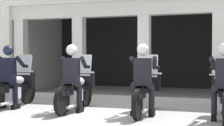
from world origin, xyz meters
TOP-DOWN VIEW (x-y plane):
  - ground_plane at (0.00, 3.00)m, footprint 80.00×80.00m
  - station_building at (0.27, 4.75)m, footprint 9.77×4.34m
  - kerb_strip at (0.27, 2.11)m, footprint 9.27×0.24m
  - motorcycle_far_left at (-2.55, -0.04)m, footprint 0.62×2.04m
  - police_officer_far_left at (-2.55, -0.32)m, footprint 0.63×0.61m
  - motorcycle_center_left at (-0.85, 0.01)m, footprint 0.62×2.04m
  - police_officer_center_left at (-0.85, -0.28)m, footprint 0.63×0.61m
  - motorcycle_center_right at (0.85, 0.01)m, footprint 0.62×2.04m
  - police_officer_center_right at (0.85, -0.27)m, footprint 0.63×0.61m
  - motorcycle_far_right at (2.55, -0.09)m, footprint 0.62×2.04m

SIDE VIEW (x-z plane):
  - ground_plane at x=0.00m, z-range 0.00..0.00m
  - kerb_strip at x=0.27m, z-range 0.00..0.12m
  - motorcycle_far_left at x=-2.55m, z-range -0.17..1.17m
  - motorcycle_center_left at x=-0.85m, z-range -0.17..1.17m
  - motorcycle_center_right at x=0.85m, z-range -0.17..1.17m
  - motorcycle_far_right at x=2.55m, z-range -0.17..1.17m
  - police_officer_far_left at x=-2.55m, z-range 0.15..1.73m
  - police_officer_center_left at x=-0.85m, z-range 0.15..1.73m
  - police_officer_center_right at x=0.85m, z-range 0.15..1.73m
  - station_building at x=0.27m, z-range 0.42..3.56m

